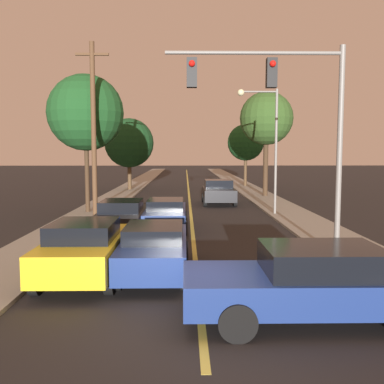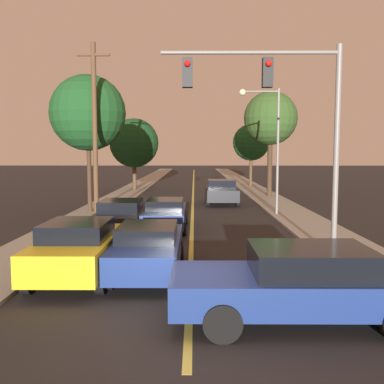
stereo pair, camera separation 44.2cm
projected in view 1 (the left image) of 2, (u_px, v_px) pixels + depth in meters
name	position (u px, v px, depth m)	size (l,w,h in m)	color
ground_plane	(201.00, 324.00, 8.56)	(200.00, 200.00, 0.00)	black
road_surface	(188.00, 185.00, 44.39)	(8.37, 80.00, 0.01)	black
sidewalk_left	(136.00, 185.00, 44.30)	(2.50, 80.00, 0.12)	gray
sidewalk_right	(240.00, 184.00, 44.48)	(2.50, 80.00, 0.12)	gray
car_near_lane_front	(155.00, 248.00, 11.93)	(1.89, 4.55, 1.43)	navy
car_near_lane_second	(166.00, 213.00, 18.85)	(1.87, 4.60, 1.37)	navy
car_outer_lane_front	(85.00, 248.00, 11.51)	(1.99, 4.37, 1.58)	gold
car_outer_lane_second	(122.00, 215.00, 18.24)	(2.01, 4.52, 1.39)	black
car_far_oncoming	(219.00, 192.00, 28.01)	(2.12, 3.94, 1.61)	black
car_crossing_right	(314.00, 282.00, 8.61)	(5.16, 2.10, 1.54)	navy
traffic_signal_mast	(285.00, 106.00, 13.38)	(5.61, 0.42, 6.61)	slate
streetlamp_right	(266.00, 133.00, 22.67)	(2.16, 0.36, 6.62)	slate
utility_pole_left	(94.00, 128.00, 20.86)	(1.60, 0.24, 8.59)	#513823
tree_left_near	(86.00, 113.00, 23.23)	(4.14, 4.14, 7.50)	#3D2B1C
tree_left_far	(129.00, 143.00, 37.56)	(4.32, 4.32, 6.26)	#4C3823
tree_right_near	(246.00, 143.00, 41.62)	(3.55, 3.55, 6.01)	#4C3823
tree_right_far	(266.00, 119.00, 31.90)	(3.98, 3.98, 7.80)	#3D2B1C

